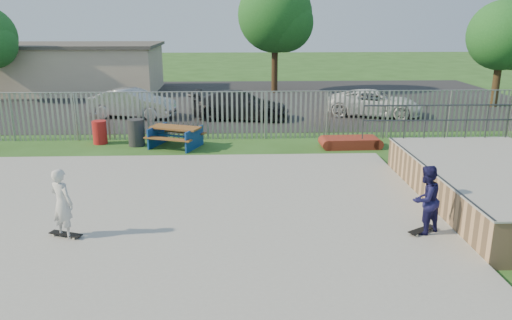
{
  "coord_description": "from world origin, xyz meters",
  "views": [
    {
      "loc": [
        2.42,
        -11.43,
        5.01
      ],
      "look_at": [
        2.94,
        2.0,
        1.1
      ],
      "focal_mm": 35.0,
      "sensor_mm": 36.0,
      "label": 1
    }
  ],
  "objects_px": {
    "trash_bin_grey": "(136,133)",
    "car_dark": "(240,105)",
    "car_white": "(375,103)",
    "skater_navy": "(425,200)",
    "trash_bin_red": "(100,132)",
    "skater_white": "(62,203)",
    "tree_mid": "(275,15)",
    "car_silver": "(133,103)",
    "funbox": "(350,142)",
    "picnic_table": "(176,137)",
    "tree_right": "(502,36)"
  },
  "relations": [
    {
      "from": "trash_bin_grey",
      "to": "car_white",
      "type": "xyz_separation_m",
      "value": [
        11.08,
        5.65,
        0.15
      ]
    },
    {
      "from": "picnic_table",
      "to": "funbox",
      "type": "relative_size",
      "value": 1.18
    },
    {
      "from": "tree_mid",
      "to": "skater_navy",
      "type": "height_order",
      "value": "tree_mid"
    },
    {
      "from": "car_dark",
      "to": "skater_white",
      "type": "bearing_deg",
      "value": 171.72
    },
    {
      "from": "trash_bin_red",
      "to": "car_silver",
      "type": "xyz_separation_m",
      "value": [
        0.29,
        5.33,
        0.27
      ]
    },
    {
      "from": "tree_mid",
      "to": "skater_white",
      "type": "bearing_deg",
      "value": -105.82
    },
    {
      "from": "funbox",
      "to": "trash_bin_grey",
      "type": "height_order",
      "value": "trash_bin_grey"
    },
    {
      "from": "funbox",
      "to": "skater_white",
      "type": "relative_size",
      "value": 1.25
    },
    {
      "from": "trash_bin_grey",
      "to": "skater_white",
      "type": "height_order",
      "value": "skater_white"
    },
    {
      "from": "car_dark",
      "to": "funbox",
      "type": "bearing_deg",
      "value": -134.84
    },
    {
      "from": "trash_bin_grey",
      "to": "car_silver",
      "type": "distance_m",
      "value": 5.85
    },
    {
      "from": "funbox",
      "to": "car_white",
      "type": "height_order",
      "value": "car_white"
    },
    {
      "from": "car_silver",
      "to": "skater_navy",
      "type": "height_order",
      "value": "skater_navy"
    },
    {
      "from": "tree_mid",
      "to": "trash_bin_grey",
      "type": "bearing_deg",
      "value": -115.04
    },
    {
      "from": "car_silver",
      "to": "car_white",
      "type": "distance_m",
      "value": 12.33
    },
    {
      "from": "car_silver",
      "to": "trash_bin_grey",
      "type": "bearing_deg",
      "value": -153.63
    },
    {
      "from": "picnic_table",
      "to": "car_silver",
      "type": "relative_size",
      "value": 0.55
    },
    {
      "from": "car_dark",
      "to": "tree_mid",
      "type": "height_order",
      "value": "tree_mid"
    },
    {
      "from": "picnic_table",
      "to": "trash_bin_red",
      "type": "distance_m",
      "value": 3.2
    },
    {
      "from": "tree_right",
      "to": "skater_navy",
      "type": "distance_m",
      "value": 20.15
    },
    {
      "from": "tree_right",
      "to": "skater_white",
      "type": "xyz_separation_m",
      "value": [
        -18.54,
        -16.96,
        -2.97
      ]
    },
    {
      "from": "funbox",
      "to": "skater_navy",
      "type": "distance_m",
      "value": 8.36
    },
    {
      "from": "picnic_table",
      "to": "car_white",
      "type": "height_order",
      "value": "car_white"
    },
    {
      "from": "trash_bin_red",
      "to": "car_white",
      "type": "relative_size",
      "value": 0.2
    },
    {
      "from": "funbox",
      "to": "trash_bin_red",
      "type": "bearing_deg",
      "value": 172.56
    },
    {
      "from": "picnic_table",
      "to": "skater_navy",
      "type": "bearing_deg",
      "value": -30.95
    },
    {
      "from": "funbox",
      "to": "skater_white",
      "type": "xyz_separation_m",
      "value": [
        -8.39,
        -8.24,
        0.76
      ]
    },
    {
      "from": "tree_right",
      "to": "trash_bin_grey",
      "type": "bearing_deg",
      "value": -156.49
    },
    {
      "from": "trash_bin_grey",
      "to": "tree_right",
      "type": "distance_m",
      "value": 20.58
    },
    {
      "from": "tree_mid",
      "to": "skater_white",
      "type": "relative_size",
      "value": 4.6
    },
    {
      "from": "car_silver",
      "to": "tree_right",
      "type": "height_order",
      "value": "tree_right"
    },
    {
      "from": "trash_bin_red",
      "to": "skater_white",
      "type": "xyz_separation_m",
      "value": [
        1.6,
        -9.24,
        0.49
      ]
    },
    {
      "from": "picnic_table",
      "to": "skater_white",
      "type": "xyz_separation_m",
      "value": [
        -1.52,
        -8.58,
        0.54
      ]
    },
    {
      "from": "car_silver",
      "to": "skater_navy",
      "type": "bearing_deg",
      "value": -132.9
    },
    {
      "from": "funbox",
      "to": "skater_navy",
      "type": "bearing_deg",
      "value": -92.83
    },
    {
      "from": "trash_bin_red",
      "to": "skater_navy",
      "type": "distance_m",
      "value": 13.56
    },
    {
      "from": "picnic_table",
      "to": "funbox",
      "type": "distance_m",
      "value": 6.88
    },
    {
      "from": "car_silver",
      "to": "skater_white",
      "type": "height_order",
      "value": "skater_white"
    },
    {
      "from": "trash_bin_red",
      "to": "car_white",
      "type": "bearing_deg",
      "value": 22.65
    },
    {
      "from": "funbox",
      "to": "trash_bin_red",
      "type": "relative_size",
      "value": 2.15
    },
    {
      "from": "car_white",
      "to": "skater_navy",
      "type": "bearing_deg",
      "value": -172.05
    },
    {
      "from": "trash_bin_grey",
      "to": "skater_navy",
      "type": "bearing_deg",
      "value": -47.19
    },
    {
      "from": "trash_bin_red",
      "to": "skater_white",
      "type": "height_order",
      "value": "skater_white"
    },
    {
      "from": "funbox",
      "to": "trash_bin_red",
      "type": "height_order",
      "value": "trash_bin_red"
    },
    {
      "from": "picnic_table",
      "to": "trash_bin_grey",
      "type": "xyz_separation_m",
      "value": [
        -1.59,
        0.29,
        0.12
      ]
    },
    {
      "from": "picnic_table",
      "to": "tree_mid",
      "type": "xyz_separation_m",
      "value": [
        4.96,
        14.31,
        4.59
      ]
    },
    {
      "from": "tree_right",
      "to": "trash_bin_red",
      "type": "bearing_deg",
      "value": -159.03
    },
    {
      "from": "trash_bin_grey",
      "to": "car_dark",
      "type": "relative_size",
      "value": 0.22
    },
    {
      "from": "car_silver",
      "to": "skater_white",
      "type": "relative_size",
      "value": 2.7
    },
    {
      "from": "tree_mid",
      "to": "skater_white",
      "type": "xyz_separation_m",
      "value": [
        -6.48,
        -22.89,
        -4.05
      ]
    }
  ]
}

